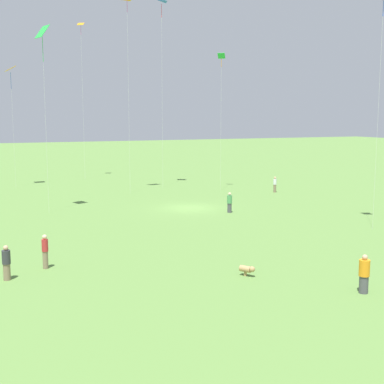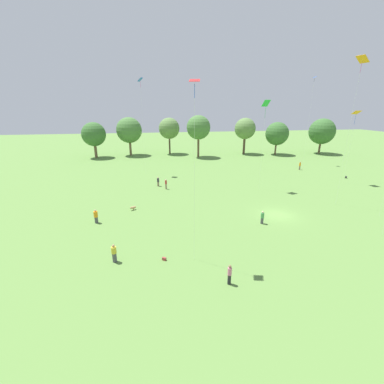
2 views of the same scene
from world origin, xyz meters
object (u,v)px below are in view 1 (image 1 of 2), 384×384
(kite_0, at_px, (10,72))
(person_4, at_px, (275,184))
(person_5, at_px, (364,274))
(person_7, at_px, (6,263))
(kite_2, at_px, (42,37))
(kite_6, at_px, (383,12))
(kite_8, at_px, (81,37))
(kite_5, at_px, (161,8))
(person_2, at_px, (230,203))
(person_0, at_px, (45,251))
(dog_0, at_px, (247,269))
(kite_1, at_px, (127,2))
(kite_3, at_px, (221,65))

(kite_0, bearing_deg, person_4, 104.73)
(person_5, bearing_deg, kite_0, -132.73)
(person_7, distance_m, kite_2, 21.91)
(kite_6, bearing_deg, kite_8, 77.57)
(kite_6, xyz_separation_m, kite_8, (37.03, 11.86, 2.61))
(kite_0, xyz_separation_m, kite_2, (-17.26, -0.92, 1.37))
(kite_5, bearing_deg, kite_6, -108.08)
(person_5, xyz_separation_m, kite_2, (25.38, 9.68, 12.81))
(person_2, bearing_deg, person_0, 136.09)
(person_7, height_order, dog_0, person_7)
(person_7, relative_size, kite_8, 0.09)
(dog_0, bearing_deg, person_0, -61.95)
(kite_2, distance_m, dog_0, 25.77)
(kite_2, bearing_deg, kite_1, 158.41)
(dog_0, bearing_deg, kite_3, -145.10)
(person_2, bearing_deg, person_4, -35.74)
(kite_3, distance_m, dog_0, 32.57)
(person_5, relative_size, kite_5, 0.09)
(person_5, xyz_separation_m, kite_6, (10.36, -9.83, 13.56))
(kite_1, bearing_deg, person_5, 124.73)
(person_5, bearing_deg, person_2, -157.21)
(person_4, xyz_separation_m, kite_0, (14.40, 23.82, 11.47))
(kite_5, xyz_separation_m, kite_8, (11.28, 6.02, -1.71))
(dog_0, bearing_deg, person_4, -155.87)
(person_0, xyz_separation_m, kite_8, (37.94, -10.22, 16.11))
(kite_1, xyz_separation_m, kite_5, (2.90, -4.56, 0.27))
(person_0, height_order, kite_0, kite_0)
(person_4, xyz_separation_m, kite_6, (-17.88, 3.38, 13.59))
(person_5, relative_size, kite_8, 0.09)
(kite_8, height_order, dog_0, kite_8)
(person_4, height_order, kite_1, kite_1)
(kite_8, bearing_deg, person_5, -13.16)
(kite_0, bearing_deg, kite_1, 92.68)
(person_2, relative_size, kite_6, 0.11)
(person_7, bearing_deg, kite_1, 144.86)
(person_2, distance_m, person_4, 12.68)
(person_2, height_order, person_7, person_7)
(kite_0, bearing_deg, person_5, 59.85)
(kite_0, bearing_deg, kite_3, 106.44)
(dog_0, bearing_deg, kite_0, -110.59)
(kite_0, xyz_separation_m, kite_6, (-32.28, -20.44, 2.11))
(person_5, relative_size, person_7, 1.03)
(kite_8, bearing_deg, person_7, -32.88)
(person_2, xyz_separation_m, kite_0, (22.77, 14.29, 11.48))
(kite_0, distance_m, kite_3, 22.25)
(kite_1, distance_m, kite_8, 14.33)
(person_5, distance_m, person_7, 16.41)
(kite_6, bearing_deg, kite_2, 112.22)
(person_7, bearing_deg, kite_3, 129.14)
(person_0, height_order, kite_3, kite_3)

